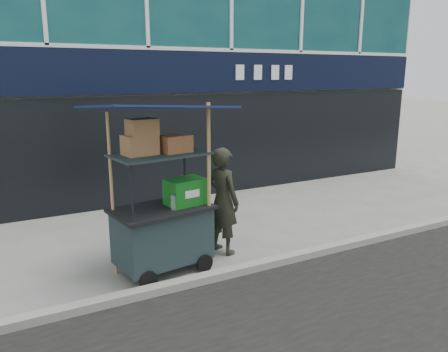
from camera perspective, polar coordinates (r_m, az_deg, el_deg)
ground at (r=6.78m, az=1.87°, el=-11.84°), size 80.00×80.00×0.00m
curb at (r=6.60m, az=2.76°, el=-12.01°), size 80.00×0.18×0.12m
vendor_cart at (r=6.43m, az=-7.93°, el=-4.87°), size 2.06×1.60×2.54m
vendor_man at (r=7.05m, az=-0.16°, el=-3.25°), size 0.59×0.73×1.75m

